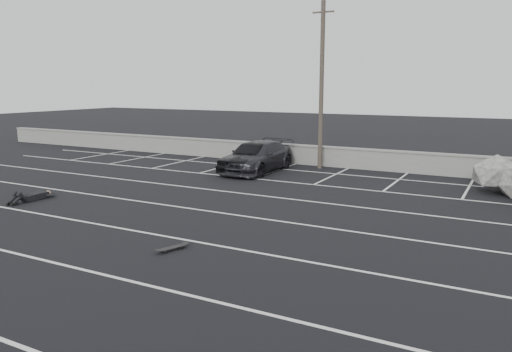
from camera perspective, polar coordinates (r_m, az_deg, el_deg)
The scene contains 8 objects.
ground at distance 14.64m, azimuth -10.45°, elevation -6.78°, with size 120.00×120.00×0.00m, color black.
seawall at distance 26.65m, azimuth 8.62°, elevation 2.25°, with size 50.00×0.45×1.06m.
stall_lines at distance 18.19m, azimuth -1.97°, elevation -3.19°, with size 36.00×20.05×0.01m.
car_left at distance 24.79m, azimuth -0.22°, elevation 2.33°, with size 1.88×4.66×1.59m, color black.
car_right at distance 24.83m, azimuth 0.24°, elevation 2.22°, with size 2.07×5.09×1.48m, color #232228.
utility_pole at distance 25.75m, azimuth 7.50°, elevation 10.21°, with size 1.11×0.22×8.34m.
person at distance 20.62m, azimuth -23.72°, elevation -1.79°, with size 1.01×2.39×0.47m, color black, non-canonical shape.
skateboard at distance 13.36m, azimuth -9.56°, elevation -8.10°, with size 0.45×0.79×0.09m.
Camera 1 is at (8.83, -10.86, 4.29)m, focal length 35.00 mm.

